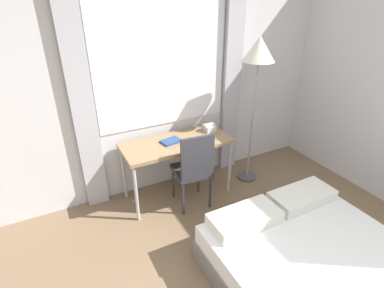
{
  "coord_description": "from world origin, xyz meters",
  "views": [
    {
      "loc": [
        -1.15,
        -0.35,
        2.31
      ],
      "look_at": [
        0.13,
        2.11,
        0.89
      ],
      "focal_mm": 28.0,
      "sensor_mm": 36.0,
      "label": 1
    }
  ],
  "objects_px": {
    "desk": "(177,146)",
    "standing_lamp": "(258,58)",
    "desk_chair": "(194,167)",
    "telephone": "(209,128)",
    "bed": "(335,287)",
    "book": "(171,141)"
  },
  "relations": [
    {
      "from": "desk_chair",
      "to": "bed",
      "type": "relative_size",
      "value": 0.49
    },
    {
      "from": "desk",
      "to": "book",
      "type": "distance_m",
      "value": 0.1
    },
    {
      "from": "desk_chair",
      "to": "telephone",
      "type": "height_order",
      "value": "desk_chair"
    },
    {
      "from": "standing_lamp",
      "to": "telephone",
      "type": "bearing_deg",
      "value": 159.77
    },
    {
      "from": "desk",
      "to": "desk_chair",
      "type": "xyz_separation_m",
      "value": [
        0.06,
        -0.31,
        -0.14
      ]
    },
    {
      "from": "book",
      "to": "standing_lamp",
      "type": "bearing_deg",
      "value": -6.56
    },
    {
      "from": "standing_lamp",
      "to": "book",
      "type": "distance_m",
      "value": 1.39
    },
    {
      "from": "desk_chair",
      "to": "telephone",
      "type": "relative_size",
      "value": 6.59
    },
    {
      "from": "desk",
      "to": "book",
      "type": "xyz_separation_m",
      "value": [
        -0.07,
        0.02,
        0.07
      ]
    },
    {
      "from": "desk",
      "to": "standing_lamp",
      "type": "distance_m",
      "value": 1.39
    },
    {
      "from": "desk",
      "to": "standing_lamp",
      "type": "relative_size",
      "value": 0.69
    },
    {
      "from": "standing_lamp",
      "to": "telephone",
      "type": "xyz_separation_m",
      "value": [
        -0.52,
        0.19,
        -0.85
      ]
    },
    {
      "from": "bed",
      "to": "book",
      "type": "distance_m",
      "value": 2.13
    },
    {
      "from": "book",
      "to": "bed",
      "type": "bearing_deg",
      "value": -74.99
    },
    {
      "from": "desk_chair",
      "to": "desk",
      "type": "bearing_deg",
      "value": 106.6
    },
    {
      "from": "desk",
      "to": "book",
      "type": "bearing_deg",
      "value": 164.73
    },
    {
      "from": "desk",
      "to": "desk_chair",
      "type": "bearing_deg",
      "value": -78.31
    },
    {
      "from": "desk_chair",
      "to": "telephone",
      "type": "distance_m",
      "value": 0.63
    },
    {
      "from": "desk",
      "to": "standing_lamp",
      "type": "bearing_deg",
      "value": -5.97
    },
    {
      "from": "bed",
      "to": "telephone",
      "type": "bearing_deg",
      "value": 89.33
    },
    {
      "from": "desk_chair",
      "to": "standing_lamp",
      "type": "bearing_deg",
      "value": 16.95
    },
    {
      "from": "bed",
      "to": "telephone",
      "type": "relative_size",
      "value": 13.49
    }
  ]
}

